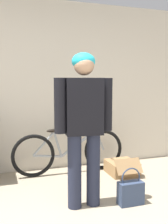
{
  "coord_description": "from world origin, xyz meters",
  "views": [
    {
      "loc": [
        -0.58,
        -1.64,
        1.36
      ],
      "look_at": [
        0.3,
        0.99,
        1.05
      ],
      "focal_mm": 42.0,
      "sensor_mm": 36.0,
      "label": 1
    }
  ],
  "objects_px": {
    "bicycle": "(70,151)",
    "cardboard_box": "(122,167)",
    "person": "(84,118)",
    "handbag": "(131,192)"
  },
  "relations": [
    {
      "from": "bicycle",
      "to": "cardboard_box",
      "type": "distance_m",
      "value": 0.82
    },
    {
      "from": "cardboard_box",
      "to": "bicycle",
      "type": "bearing_deg",
      "value": 158.57
    },
    {
      "from": "handbag",
      "to": "bicycle",
      "type": "bearing_deg",
      "value": 106.98
    },
    {
      "from": "bicycle",
      "to": "cardboard_box",
      "type": "height_order",
      "value": "bicycle"
    },
    {
      "from": "person",
      "to": "cardboard_box",
      "type": "xyz_separation_m",
      "value": [
        0.86,
        0.79,
        -0.88
      ]
    },
    {
      "from": "bicycle",
      "to": "handbag",
      "type": "bearing_deg",
      "value": -73.19
    },
    {
      "from": "bicycle",
      "to": "cardboard_box",
      "type": "xyz_separation_m",
      "value": [
        0.73,
        -0.29,
        -0.24
      ]
    },
    {
      "from": "person",
      "to": "cardboard_box",
      "type": "height_order",
      "value": "person"
    },
    {
      "from": "person",
      "to": "bicycle",
      "type": "height_order",
      "value": "person"
    },
    {
      "from": "bicycle",
      "to": "person",
      "type": "bearing_deg",
      "value": -97.34
    }
  ]
}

